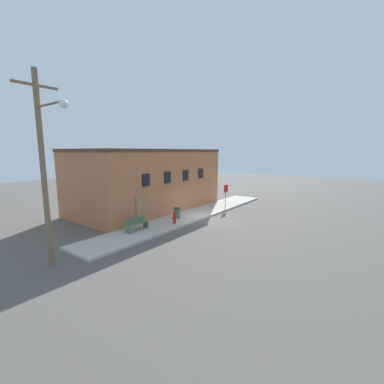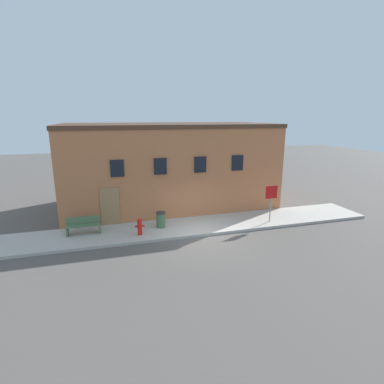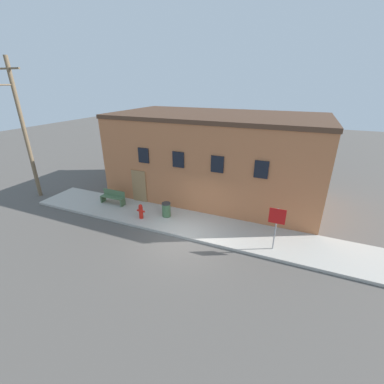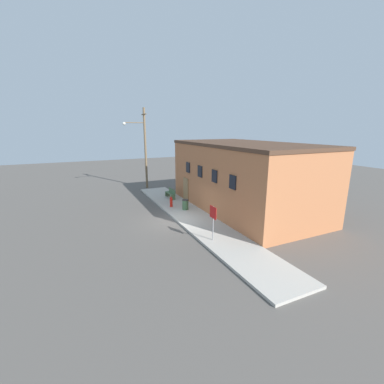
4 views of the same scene
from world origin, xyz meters
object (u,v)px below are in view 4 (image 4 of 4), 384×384
stop_sign (213,217)px  utility_pole (144,146)px  trash_bin (185,205)px  bench (171,193)px  fire_hydrant (171,202)px

stop_sign → utility_pole: 15.92m
stop_sign → trash_bin: size_ratio=2.50×
stop_sign → trash_bin: (-6.00, 0.88, -1.03)m
trash_bin → utility_pole: 10.48m
stop_sign → bench: (-9.90, 1.07, -1.02)m
bench → utility_pole: 7.09m
stop_sign → bench: bearing=173.8°
fire_hydrant → trash_bin: size_ratio=1.04×
bench → trash_bin: bearing=-2.8°
bench → utility_pole: bearing=-171.4°
fire_hydrant → stop_sign: size_ratio=0.42×
fire_hydrant → stop_sign: (7.20, -0.11, 1.02)m
stop_sign → utility_pole: (-15.62, 0.20, 3.08)m
stop_sign → utility_pole: size_ratio=0.24×
trash_bin → utility_pole: size_ratio=0.10×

